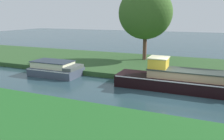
{
  "coord_description": "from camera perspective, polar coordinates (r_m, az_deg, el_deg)",
  "views": [
    {
      "loc": [
        1.5,
        -13.93,
        4.78
      ],
      "look_at": [
        -4.84,
        1.2,
        0.9
      ],
      "focal_mm": 36.88,
      "sensor_mm": 36.0,
      "label": 1
    }
  ],
  "objects": [
    {
      "name": "mooring_post_near",
      "position": [
        16.73,
        20.64,
        -1.57
      ],
      "size": [
        0.19,
        0.19,
        0.66
      ],
      "primitive_type": "cylinder",
      "color": "#463A25",
      "rests_on": "riverbank_far"
    },
    {
      "name": "willow_tree_left",
      "position": [
        23.21,
        8.2,
        13.76
      ],
      "size": [
        5.29,
        4.04,
        7.17
      ],
      "color": "brown",
      "rests_on": "riverbank_far"
    },
    {
      "name": "slate_narrowboat",
      "position": [
        19.37,
        -13.74,
        0.28
      ],
      "size": [
        4.07,
        2.4,
        1.19
      ],
      "color": "#41495B",
      "rests_on": "ground_plane"
    },
    {
      "name": "black_barge",
      "position": [
        15.73,
        17.36,
        -2.49
      ],
      "size": [
        8.74,
        2.14,
        2.1
      ],
      "color": "black",
      "rests_on": "ground_plane"
    },
    {
      "name": "riverbank_far",
      "position": [
        21.47,
        18.2,
        0.32
      ],
      "size": [
        72.0,
        10.0,
        0.4
      ],
      "primitive_type": "cube",
      "color": "#2D5127",
      "rests_on": "ground_plane"
    },
    {
      "name": "ground_plane",
      "position": [
        14.8,
        15.77,
        -6.06
      ],
      "size": [
        120.0,
        120.0,
        0.0
      ],
      "primitive_type": "plane",
      "color": "#274048"
    }
  ]
}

